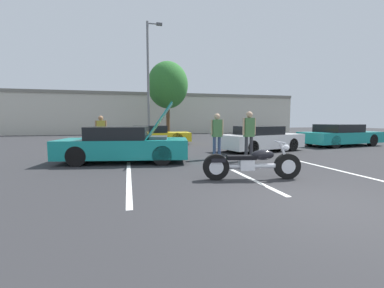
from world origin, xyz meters
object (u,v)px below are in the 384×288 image
at_px(tree_background, 168,85).
at_px(show_car_hood_open, 124,145).
at_px(light_pole, 149,76).
at_px(parked_car_left_row, 152,135).
at_px(parked_car_mid_row, 261,139).
at_px(parked_car_right_row, 340,135).
at_px(spectator_by_show_car, 217,132).
at_px(spectator_midground, 101,131).
at_px(spectator_near_motorcycle, 249,131).
at_px(motorcycle, 252,164).

distance_m(tree_background, show_car_hood_open, 14.37).
distance_m(light_pole, parked_car_left_row, 6.12).
height_order(parked_car_left_row, parked_car_mid_row, parked_car_mid_row).
bearing_deg(parked_car_right_row, parked_car_mid_row, -175.88).
height_order(parked_car_left_row, parked_car_right_row, parked_car_right_row).
xyz_separation_m(parked_car_mid_row, spectator_by_show_car, (-2.85, -1.77, 0.46)).
bearing_deg(parked_car_right_row, parked_car_left_row, 153.21).
xyz_separation_m(light_pole, tree_background, (1.81, 2.36, -0.33)).
bearing_deg(spectator_midground, light_pole, 69.56).
relative_size(show_car_hood_open, parked_car_left_row, 1.00).
xyz_separation_m(tree_background, spectator_by_show_car, (-0.15, -13.35, -3.48)).
height_order(tree_background, spectator_midground, tree_background).
distance_m(parked_car_right_row, spectator_midground, 13.13).
relative_size(tree_background, spectator_near_motorcycle, 3.63).
relative_size(show_car_hood_open, spectator_midground, 2.76).
bearing_deg(parked_car_mid_row, motorcycle, -136.35).
height_order(light_pole, spectator_midground, light_pole).
distance_m(motorcycle, parked_car_mid_row, 6.18).
xyz_separation_m(light_pole, spectator_midground, (-2.89, -7.74, -3.85)).
distance_m(motorcycle, spectator_midground, 8.00).
bearing_deg(parked_car_mid_row, spectator_midground, 153.35).
height_order(parked_car_mid_row, spectator_by_show_car, spectator_by_show_car).
relative_size(show_car_hood_open, spectator_near_motorcycle, 2.58).
bearing_deg(tree_background, spectator_near_motorcycle, -86.51).
bearing_deg(spectator_midground, parked_car_left_row, 51.67).
height_order(parked_car_left_row, spectator_by_show_car, spectator_by_show_car).
bearing_deg(spectator_near_motorcycle, light_pole, 102.87).
xyz_separation_m(parked_car_mid_row, spectator_near_motorcycle, (-1.85, -2.47, 0.51)).
bearing_deg(light_pole, motorcycle, -84.72).
xyz_separation_m(tree_background, parked_car_right_row, (8.43, -10.41, -3.92)).
relative_size(light_pole, parked_car_right_row, 1.80).
distance_m(spectator_near_motorcycle, spectator_midground, 6.81).
relative_size(motorcycle, parked_car_left_row, 0.53).
bearing_deg(spectator_by_show_car, parked_car_left_row, 105.80).
bearing_deg(spectator_midground, parked_car_mid_row, -11.22).
height_order(light_pole, spectator_by_show_car, light_pole).
xyz_separation_m(light_pole, parked_car_mid_row, (4.52, -9.21, -4.28)).
relative_size(parked_car_left_row, parked_car_mid_row, 1.05).
xyz_separation_m(parked_car_mid_row, parked_car_right_row, (5.72, 1.16, 0.02)).
distance_m(motorcycle, parked_car_right_row, 11.00).
distance_m(show_car_hood_open, spectator_by_show_car, 3.50).
relative_size(parked_car_left_row, spectator_by_show_car, 2.69).
bearing_deg(parked_car_mid_row, spectator_near_motorcycle, -142.27).
xyz_separation_m(motorcycle, spectator_midground, (-4.23, 6.77, 0.61)).
height_order(show_car_hood_open, spectator_midground, show_car_hood_open).
bearing_deg(spectator_midground, spectator_by_show_car, -35.49).
bearing_deg(spectator_near_motorcycle, parked_car_left_row, 111.49).
height_order(tree_background, parked_car_left_row, tree_background).
bearing_deg(parked_car_left_row, parked_car_mid_row, -41.24).
relative_size(parked_car_mid_row, spectator_by_show_car, 2.55).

